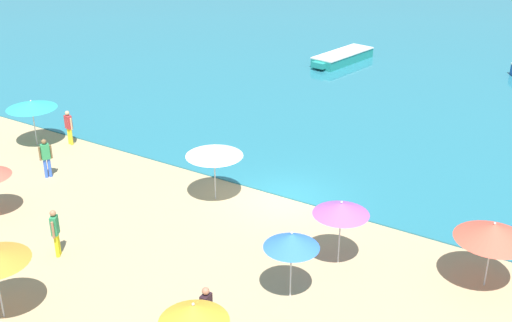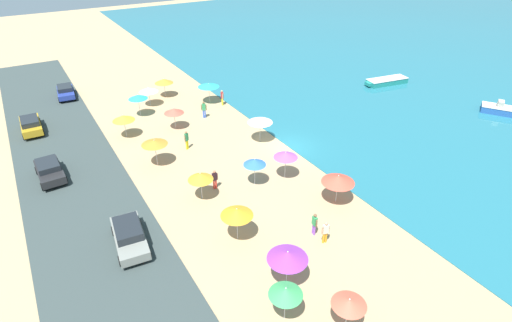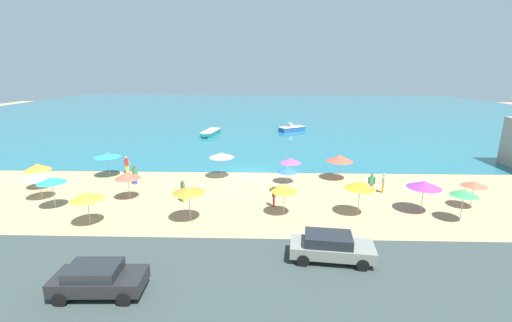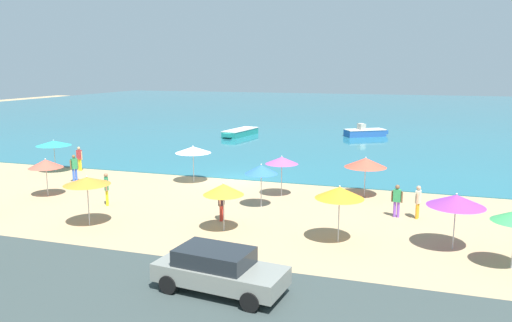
{
  "view_description": "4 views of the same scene",
  "coord_description": "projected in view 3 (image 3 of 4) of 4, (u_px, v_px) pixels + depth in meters",
  "views": [
    {
      "loc": [
        11.55,
        -20.71,
        12.38
      ],
      "look_at": [
        -1.27,
        -0.48,
        1.6
      ],
      "focal_mm": 45.0,
      "sensor_mm": 36.0,
      "label": 1
    },
    {
      "loc": [
        25.78,
        -19.37,
        17.98
      ],
      "look_at": [
        2.16,
        -4.94,
        1.24
      ],
      "focal_mm": 28.0,
      "sensor_mm": 36.0,
      "label": 2
    },
    {
      "loc": [
        1.68,
        -32.79,
        9.92
      ],
      "look_at": [
        0.78,
        -3.69,
        2.19
      ],
      "focal_mm": 24.0,
      "sensor_mm": 36.0,
      "label": 3
    },
    {
      "loc": [
        11.16,
        -30.74,
        7.48
      ],
      "look_at": [
        2.04,
        -2.47,
        1.85
      ],
      "focal_mm": 35.0,
      "sensor_mm": 36.0,
      "label": 4
    }
  ],
  "objects": [
    {
      "name": "beach_umbrella_7",
      "position": [
        87.0,
        196.0,
        22.28
      ],
      "size": [
        2.08,
        2.08,
        2.32
      ],
      "color": "#B2B2B7",
      "rests_on": "ground_plane"
    },
    {
      "name": "beach_umbrella_4",
      "position": [
        290.0,
        161.0,
        30.5
      ],
      "size": [
        1.93,
        1.93,
        2.41
      ],
      "color": "#B2B2B7",
      "rests_on": "ground_plane"
    },
    {
      "name": "beach_umbrella_11",
      "position": [
        222.0,
        155.0,
        32.21
      ],
      "size": [
        2.34,
        2.34,
        2.46
      ],
      "color": "#B2B2B7",
      "rests_on": "ground_plane"
    },
    {
      "name": "bather_0",
      "position": [
        274.0,
        195.0,
        25.52
      ],
      "size": [
        0.24,
        0.57,
        1.65
      ],
      "color": "red",
      "rests_on": "ground_plane"
    },
    {
      "name": "bather_3",
      "position": [
        372.0,
        182.0,
        28.4
      ],
      "size": [
        0.56,
        0.27,
        1.68
      ],
      "color": "purple",
      "rests_on": "ground_plane"
    },
    {
      "name": "beach_umbrella_14",
      "position": [
        189.0,
        190.0,
        22.8
      ],
      "size": [
        2.18,
        2.18,
        2.44
      ],
      "color": "#B2B2B7",
      "rests_on": "ground_plane"
    },
    {
      "name": "beach_umbrella_10",
      "position": [
        38.0,
        176.0,
        26.82
      ],
      "size": [
        2.12,
        2.12,
        2.18
      ],
      "color": "#B2B2B7",
      "rests_on": "ground_plane"
    },
    {
      "name": "bather_2",
      "position": [
        383.0,
        182.0,
        28.46
      ],
      "size": [
        0.29,
        0.56,
        1.68
      ],
      "color": "orange",
      "rests_on": "ground_plane"
    },
    {
      "name": "bather_5",
      "position": [
        135.0,
        173.0,
        30.55
      ],
      "size": [
        0.36,
        0.51,
        1.82
      ],
      "color": "blue",
      "rests_on": "ground_plane"
    },
    {
      "name": "skiff_offshore",
      "position": [
        211.0,
        133.0,
        53.91
      ],
      "size": [
        2.6,
        5.9,
        0.72
      ],
      "color": "teal",
      "rests_on": "sea"
    },
    {
      "name": "beach_umbrella_12",
      "position": [
        424.0,
        184.0,
        24.22
      ],
      "size": [
        2.34,
        2.34,
        2.41
      ],
      "color": "#B2B2B7",
      "rests_on": "ground_plane"
    },
    {
      "name": "parked_car_2",
      "position": [
        98.0,
        279.0,
        15.44
      ],
      "size": [
        4.1,
        2.02,
        1.42
      ],
      "color": "black",
      "rests_on": "coastal_road"
    },
    {
      "name": "beach_umbrella_2",
      "position": [
        360.0,
        185.0,
        23.74
      ],
      "size": [
        2.11,
        2.11,
        2.53
      ],
      "color": "#B2B2B7",
      "rests_on": "ground_plane"
    },
    {
      "name": "beach_umbrella_5",
      "position": [
        128.0,
        175.0,
        26.84
      ],
      "size": [
        1.96,
        1.96,
        2.25
      ],
      "color": "#B2B2B7",
      "rests_on": "ground_plane"
    },
    {
      "name": "beach_umbrella_0",
      "position": [
        464.0,
        193.0,
        22.71
      ],
      "size": [
        1.78,
        1.78,
        2.35
      ],
      "color": "#B2B2B7",
      "rests_on": "ground_plane"
    },
    {
      "name": "ground_plane",
      "position": [
        249.0,
        173.0,
        34.27
      ],
      "size": [
        160.0,
        160.0,
        0.0
      ],
      "primitive_type": "plane",
      "color": "tan"
    },
    {
      "name": "beach_umbrella_15",
      "position": [
        474.0,
        184.0,
        25.0
      ],
      "size": [
        1.79,
        1.79,
        2.13
      ],
      "color": "#B2B2B7",
      "rests_on": "ground_plane"
    },
    {
      "name": "beach_umbrella_3",
      "position": [
        107.0,
        155.0,
        32.53
      ],
      "size": [
        2.43,
        2.43,
        2.35
      ],
      "color": "#B2B2B7",
      "rests_on": "ground_plane"
    },
    {
      "name": "skiff_nearshore",
      "position": [
        292.0,
        129.0,
        57.17
      ],
      "size": [
        4.7,
        3.73,
        1.4
      ],
      "color": "#2657A2",
      "rests_on": "sea"
    },
    {
      "name": "beach_umbrella_8",
      "position": [
        340.0,
        158.0,
        31.69
      ],
      "size": [
        2.43,
        2.43,
        2.37
      ],
      "color": "#B2B2B7",
      "rests_on": "ground_plane"
    },
    {
      "name": "coastal_road",
      "position": [
        231.0,
        277.0,
        16.87
      ],
      "size": [
        80.0,
        8.0,
        0.06
      ],
      "primitive_type": "cube",
      "color": "#333F3D",
      "rests_on": "ground_plane"
    },
    {
      "name": "beach_umbrella_13",
      "position": [
        37.0,
        167.0,
        29.17
      ],
      "size": [
        2.13,
        2.13,
        2.27
      ],
      "color": "#B2B2B7",
      "rests_on": "ground_plane"
    },
    {
      "name": "bather_1",
      "position": [
        127.0,
        164.0,
        33.7
      ],
      "size": [
        0.57,
        0.27,
        1.77
      ],
      "color": "yellow",
      "rests_on": "ground_plane"
    },
    {
      "name": "sea",
      "position": [
        260.0,
        110.0,
        87.4
      ],
      "size": [
        150.0,
        110.0,
        0.05
      ],
      "primitive_type": "cube",
      "color": "#22697A",
      "rests_on": "ground_plane"
    },
    {
      "name": "beach_umbrella_6",
      "position": [
        287.0,
        169.0,
        28.02
      ],
      "size": [
        1.76,
        1.76,
        2.38
      ],
      "color": "#B2B2B7",
      "rests_on": "ground_plane"
    },
    {
      "name": "parked_car_0",
      "position": [
        331.0,
        246.0,
        18.23
      ],
      "size": [
        4.58,
        2.32,
        1.47
      ],
      "color": "gray",
      "rests_on": "coastal_road"
    },
    {
      "name": "beach_umbrella_1",
      "position": [
        284.0,
        188.0,
        23.84
      ],
      "size": [
        1.88,
        1.88,
        2.31
      ],
      "color": "#B2B2B7",
      "rests_on": "ground_plane"
    },
    {
      "name": "beach_umbrella_9",
      "position": [
        51.0,
        180.0,
        24.92
      ],
      "size": [
        2.01,
        2.01,
        2.47
      ],
      "color": "#B2B2B7",
      "rests_on": "ground_plane"
    },
    {
      "name": "bather_4",
      "position": [
        183.0,
        190.0,
        26.32
      ],
      "size": [
        0.38,
        0.49,
        1.81
      ],
      "color": "yellow",
      "rests_on": "ground_plane"
    }
  ]
}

